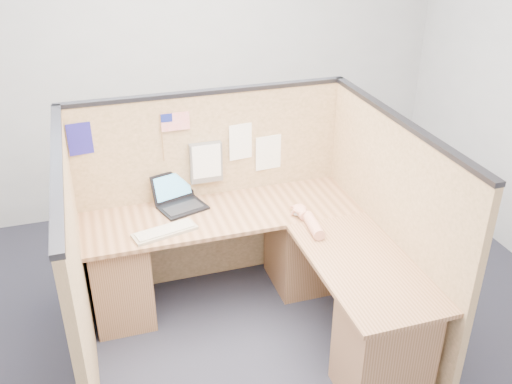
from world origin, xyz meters
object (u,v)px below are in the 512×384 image
object	(u,v)px
keyboard	(165,231)
laptop	(181,198)
l_desk	(263,278)
mouse	(299,212)

from	to	relation	value
keyboard	laptop	bearing A→B (deg)	49.48
laptop	l_desk	bearing A→B (deg)	-71.17
keyboard	mouse	xyz separation A→B (m)	(0.94, -0.05, 0.01)
keyboard	mouse	distance (m)	0.94
laptop	mouse	xyz separation A→B (m)	(0.76, -0.40, -0.03)
laptop	mouse	world-z (taller)	laptop
l_desk	keyboard	bearing A→B (deg)	159.01
laptop	keyboard	bearing A→B (deg)	-134.68
keyboard	mouse	world-z (taller)	mouse
l_desk	mouse	bearing A→B (deg)	30.24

